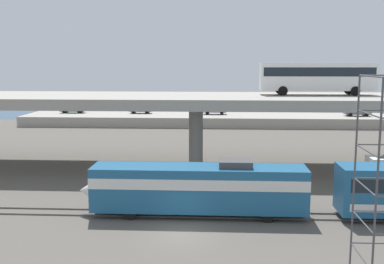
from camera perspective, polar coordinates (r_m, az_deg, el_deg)
ground_plane at (r=31.41m, az=-1.34°, el=-12.37°), size 260.00×260.00×0.00m
rail_strip_near at (r=34.48m, az=-0.90°, el=-10.33°), size 110.00×0.12×0.12m
rail_strip_far at (r=35.81m, az=-0.73°, el=-9.61°), size 110.00×0.12×0.12m
train_locomotive at (r=34.51m, az=-0.47°, el=-6.61°), size 16.70×3.04×4.18m
highway_overpass at (r=49.48m, az=0.48°, el=3.70°), size 96.00×12.27×7.71m
transit_bus_on_overpass at (r=51.75m, az=15.01°, el=6.66°), size 12.00×2.68×3.40m
pier_parking_lot at (r=84.91m, az=1.62°, el=1.54°), size 65.22×11.18×1.76m
parked_car_0 at (r=87.48m, az=19.46°, el=2.35°), size 4.43×1.98×1.50m
parked_car_1 at (r=87.32m, az=-6.24°, el=2.78°), size 4.06×1.85×1.50m
parked_car_2 at (r=85.22m, az=2.80°, el=2.68°), size 4.21×1.89×1.50m
parked_car_3 at (r=90.42m, az=-14.34°, el=2.76°), size 4.62×1.88×1.50m
harbor_water at (r=107.86m, az=1.97°, el=2.56°), size 140.00×36.00×0.01m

